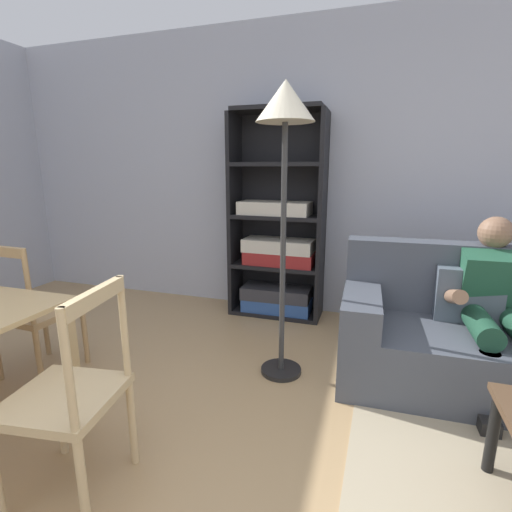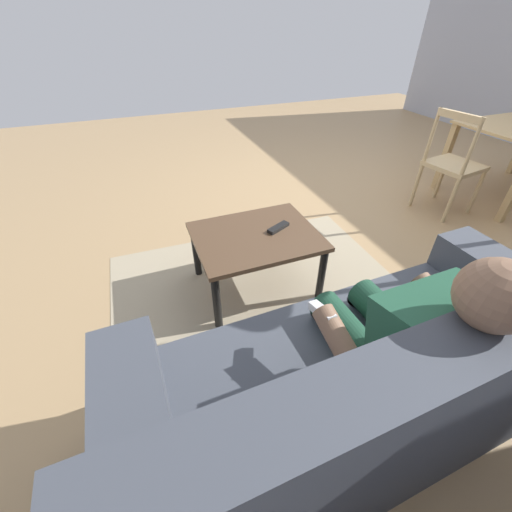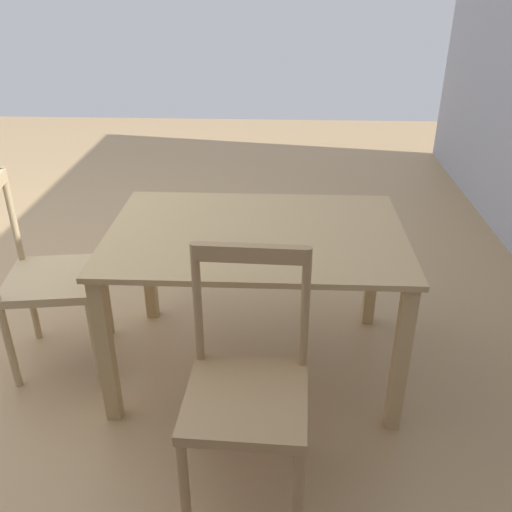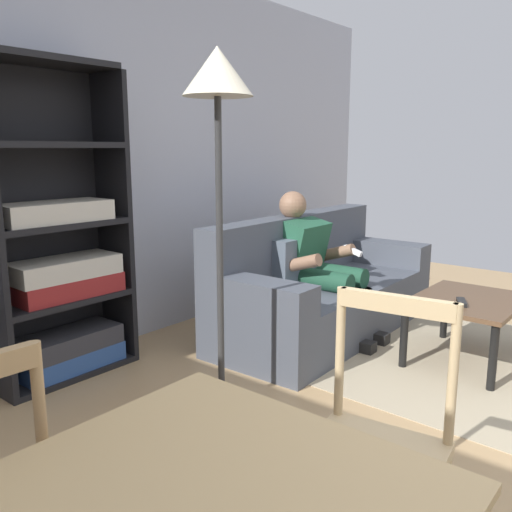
{
  "view_description": "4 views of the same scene",
  "coord_description": "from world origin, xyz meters",
  "px_view_note": "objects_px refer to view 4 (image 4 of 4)",
  "views": [
    {
      "loc": [
        0.48,
        -0.58,
        1.39
      ],
      "look_at": [
        -0.16,
        1.41,
        0.9
      ],
      "focal_mm": 26.21,
      "sensor_mm": 36.0,
      "label": 1
    },
    {
      "loc": [
        2.07,
        2.55,
        1.59
      ],
      "look_at": [
        1.42,
        0.89,
        0.26
      ],
      "focal_mm": 22.87,
      "sensor_mm": 36.0,
      "label": 2
    },
    {
      "loc": [
        -1.76,
        2.69,
        1.76
      ],
      "look_at": [
        -1.66,
        0.49,
        0.6
      ],
      "focal_mm": 38.9,
      "sensor_mm": 36.0,
      "label": 3
    },
    {
      "loc": [
        -2.11,
        -0.19,
        1.41
      ],
      "look_at": [
        -0.16,
        1.41,
        0.9
      ],
      "focal_mm": 37.74,
      "sensor_mm": 36.0,
      "label": 4
    }
  ],
  "objects_px": {
    "coffee_table": "(468,307)",
    "floor_lamp": "(218,107)",
    "bookshelf": "(58,257)",
    "tv_remote": "(462,302)",
    "dining_chair_facing_couch": "(374,453)",
    "couch": "(320,290)",
    "person_lounging": "(316,263)"
  },
  "relations": [
    {
      "from": "couch",
      "to": "dining_chair_facing_couch",
      "type": "height_order",
      "value": "dining_chair_facing_couch"
    },
    {
      "from": "person_lounging",
      "to": "tv_remote",
      "type": "height_order",
      "value": "person_lounging"
    },
    {
      "from": "tv_remote",
      "to": "dining_chair_facing_couch",
      "type": "xyz_separation_m",
      "value": [
        -1.94,
        -0.39,
        0.01
      ]
    },
    {
      "from": "floor_lamp",
      "to": "bookshelf",
      "type": "bearing_deg",
      "value": 106.24
    },
    {
      "from": "coffee_table",
      "to": "dining_chair_facing_couch",
      "type": "height_order",
      "value": "dining_chair_facing_couch"
    },
    {
      "from": "person_lounging",
      "to": "dining_chair_facing_couch",
      "type": "bearing_deg",
      "value": -142.47
    },
    {
      "from": "tv_remote",
      "to": "bookshelf",
      "type": "height_order",
      "value": "bookshelf"
    },
    {
      "from": "coffee_table",
      "to": "bookshelf",
      "type": "bearing_deg",
      "value": 133.63
    },
    {
      "from": "couch",
      "to": "tv_remote",
      "type": "bearing_deg",
      "value": -93.95
    },
    {
      "from": "couch",
      "to": "person_lounging",
      "type": "relative_size",
      "value": 1.91
    },
    {
      "from": "bookshelf",
      "to": "floor_lamp",
      "type": "relative_size",
      "value": 1.01
    },
    {
      "from": "tv_remote",
      "to": "bookshelf",
      "type": "bearing_deg",
      "value": 16.33
    },
    {
      "from": "person_lounging",
      "to": "bookshelf",
      "type": "relative_size",
      "value": 0.57
    },
    {
      "from": "couch",
      "to": "person_lounging",
      "type": "xyz_separation_m",
      "value": [
        -0.1,
        -0.02,
        0.23
      ]
    },
    {
      "from": "couch",
      "to": "tv_remote",
      "type": "distance_m",
      "value": 1.12
    },
    {
      "from": "floor_lamp",
      "to": "couch",
      "type": "bearing_deg",
      "value": 10.77
    },
    {
      "from": "couch",
      "to": "bookshelf",
      "type": "xyz_separation_m",
      "value": [
        -1.72,
        0.8,
        0.43
      ]
    },
    {
      "from": "dining_chair_facing_couch",
      "to": "floor_lamp",
      "type": "height_order",
      "value": "floor_lamp"
    },
    {
      "from": "bookshelf",
      "to": "tv_remote",
      "type": "bearing_deg",
      "value": -49.19
    },
    {
      "from": "coffee_table",
      "to": "floor_lamp",
      "type": "xyz_separation_m",
      "value": [
        -1.5,
        0.83,
        1.23
      ]
    },
    {
      "from": "coffee_table",
      "to": "dining_chair_facing_couch",
      "type": "xyz_separation_m",
      "value": [
        -2.1,
        -0.4,
        0.09
      ]
    },
    {
      "from": "person_lounging",
      "to": "bookshelf",
      "type": "xyz_separation_m",
      "value": [
        -1.63,
        0.82,
        0.19
      ]
    },
    {
      "from": "tv_remote",
      "to": "bookshelf",
      "type": "relative_size",
      "value": 0.09
    },
    {
      "from": "couch",
      "to": "bookshelf",
      "type": "height_order",
      "value": "bookshelf"
    },
    {
      "from": "dining_chair_facing_couch",
      "to": "bookshelf",
      "type": "bearing_deg",
      "value": 82.71
    },
    {
      "from": "tv_remote",
      "to": "dining_chair_facing_couch",
      "type": "relative_size",
      "value": 0.18
    },
    {
      "from": "coffee_table",
      "to": "floor_lamp",
      "type": "bearing_deg",
      "value": 150.98
    },
    {
      "from": "dining_chair_facing_couch",
      "to": "floor_lamp",
      "type": "relative_size",
      "value": 0.49
    },
    {
      "from": "coffee_table",
      "to": "floor_lamp",
      "type": "distance_m",
      "value": 2.11
    },
    {
      "from": "coffee_table",
      "to": "floor_lamp",
      "type": "relative_size",
      "value": 0.42
    },
    {
      "from": "couch",
      "to": "dining_chair_facing_couch",
      "type": "bearing_deg",
      "value": -143.43
    },
    {
      "from": "coffee_table",
      "to": "tv_remote",
      "type": "bearing_deg",
      "value": -176.9
    }
  ]
}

